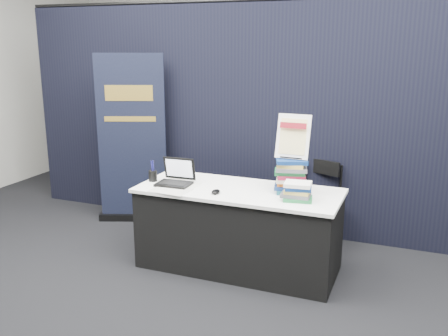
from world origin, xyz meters
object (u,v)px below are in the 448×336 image
book_stack_tall (291,176)px  info_sign (293,137)px  display_table (239,229)px  book_stack_short (297,191)px  stacking_chair (319,199)px  pullup_banner (132,149)px  laptop (176,178)px

book_stack_tall → info_sign: 0.33m
book_stack_tall → display_table: bearing=-170.6°
display_table → book_stack_short: bearing=-12.4°
display_table → stacking_chair: (0.56, 0.84, 0.09)m
info_sign → pullup_banner: (-1.99, 0.62, -0.39)m
book_stack_short → stacking_chair: size_ratio=0.28×
display_table → info_sign: size_ratio=4.62×
pullup_banner → laptop: bearing=-60.7°
book_stack_tall → laptop: bearing=-172.2°
pullup_banner → book_stack_short: bearing=-43.0°
book_stack_tall → book_stack_short: 0.23m
display_table → book_stack_tall: bearing=9.4°
info_sign → pullup_banner: 2.12m
laptop → book_stack_short: (1.14, -0.05, 0.02)m
pullup_banner → display_table: bearing=-46.1°
display_table → laptop: laptop is taller
book_stack_tall → book_stack_short: bearing=-61.3°
book_stack_short → info_sign: 0.47m
info_sign → pullup_banner: bearing=163.7°
stacking_chair → info_sign: bearing=-78.8°
info_sign → book_stack_tall: bearing=-89.1°
book_stack_tall → info_sign: size_ratio=0.76×
laptop → info_sign: bearing=7.3°
display_table → book_stack_tall: book_stack_tall is taller
laptop → book_stack_tall: (1.04, 0.14, 0.09)m
display_table → pullup_banner: pullup_banner is taller
book_stack_tall → stacking_chair: book_stack_tall is taller
laptop → pullup_banner: bearing=138.1°
book_stack_short → pullup_banner: pullup_banner is taller
pullup_banner → stacking_chair: pullup_banner is taller
display_table → pullup_banner: 1.76m
book_stack_short → info_sign: bearing=115.4°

